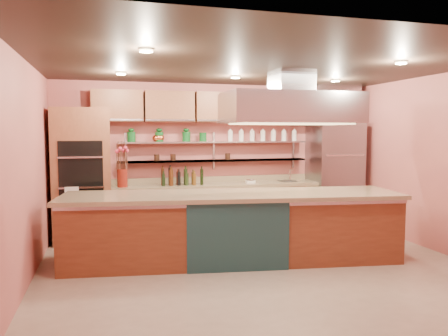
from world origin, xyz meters
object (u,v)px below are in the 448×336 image
object	(u,v)px
kitchen_scale	(250,180)
copper_kettle	(156,138)
refrigerator	(334,174)
island	(233,227)
green_canister	(203,137)
flower_vase	(122,178)

from	to	relation	value
kitchen_scale	copper_kettle	distance (m)	1.92
refrigerator	island	world-z (taller)	refrigerator
island	copper_kettle	xyz separation A→B (m)	(-0.88, 1.95, 1.28)
kitchen_scale	island	bearing A→B (deg)	-116.71
kitchen_scale	copper_kettle	bearing A→B (deg)	172.25
island	green_canister	world-z (taller)	green_canister
refrigerator	kitchen_scale	bearing A→B (deg)	179.68
flower_vase	kitchen_scale	xyz separation A→B (m)	(2.36, 0.00, -0.11)
copper_kettle	green_canister	bearing A→B (deg)	0.00
island	flower_vase	size ratio (longest dim) A/B	15.23
copper_kettle	green_canister	distance (m)	0.87
copper_kettle	kitchen_scale	bearing A→B (deg)	-7.23
refrigerator	green_canister	size ratio (longest dim) A/B	12.88
flower_vase	kitchen_scale	distance (m)	2.37
refrigerator	kitchen_scale	distance (m)	1.77
kitchen_scale	green_canister	xyz separation A→B (m)	(-0.87, 0.22, 0.82)
copper_kettle	green_canister	xyz separation A→B (m)	(0.87, 0.00, 0.02)
copper_kettle	island	bearing A→B (deg)	-65.66
green_canister	flower_vase	bearing A→B (deg)	-171.63
refrigerator	green_canister	world-z (taller)	refrigerator
refrigerator	flower_vase	bearing A→B (deg)	179.86
refrigerator	island	size ratio (longest dim) A/B	0.44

